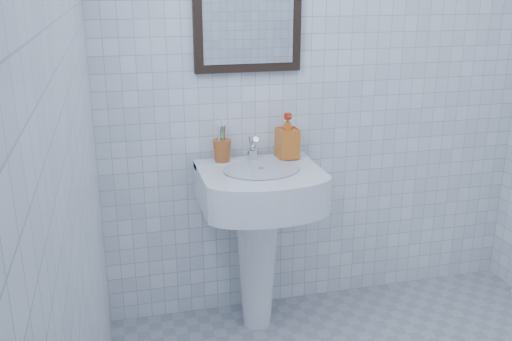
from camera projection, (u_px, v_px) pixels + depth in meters
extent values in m
cube|color=white|center=(324.00, 66.00, 2.76)|extent=(2.20, 0.02, 2.50)
cube|color=white|center=(77.00, 146.00, 1.40)|extent=(0.02, 2.40, 2.50)
cone|color=white|center=(257.00, 262.00, 2.77)|extent=(0.22, 0.22, 0.69)
cube|color=white|center=(260.00, 186.00, 2.60)|extent=(0.55, 0.39, 0.17)
cube|color=white|center=(252.00, 162.00, 2.72)|extent=(0.55, 0.10, 0.03)
cylinder|color=silver|center=(261.00, 169.00, 2.55)|extent=(0.34, 0.34, 0.01)
cylinder|color=silver|center=(253.00, 155.00, 2.69)|extent=(0.05, 0.05, 0.05)
cylinder|color=silver|center=(254.00, 143.00, 2.65)|extent=(0.03, 0.10, 0.08)
cylinder|color=silver|center=(252.00, 145.00, 2.69)|extent=(0.03, 0.05, 0.09)
imported|color=#BF4412|center=(287.00, 136.00, 2.70)|extent=(0.10, 0.11, 0.21)
cube|color=black|center=(248.00, 3.00, 2.56)|extent=(0.50, 0.04, 0.62)
cube|color=silver|center=(249.00, 3.00, 2.54)|extent=(0.42, 0.00, 0.54)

